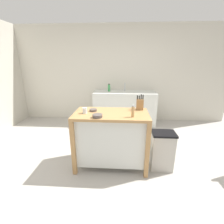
{
  "coord_description": "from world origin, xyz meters",
  "views": [
    {
      "loc": [
        0.04,
        -2.26,
        1.68
      ],
      "look_at": [
        -0.13,
        0.3,
        0.86
      ],
      "focal_mm": 26.03,
      "sensor_mm": 36.0,
      "label": 1
    }
  ],
  "objects_px": {
    "knife_block": "(140,104)",
    "drinking_cup": "(85,110)",
    "kitchen_island": "(111,137)",
    "bowl_ceramic_wide": "(93,110)",
    "pepper_grinder": "(133,111)",
    "bottle_spray_cleaner": "(109,88)",
    "sink_faucet": "(125,87)",
    "bowl_ceramic_small": "(97,116)",
    "trash_bin": "(162,151)"
  },
  "relations": [
    {
      "from": "bottle_spray_cleaner",
      "to": "drinking_cup",
      "type": "bearing_deg",
      "value": -95.62
    },
    {
      "from": "drinking_cup",
      "to": "bottle_spray_cleaner",
      "type": "xyz_separation_m",
      "value": [
        0.2,
        2.02,
        0.02
      ]
    },
    {
      "from": "bowl_ceramic_wide",
      "to": "bottle_spray_cleaner",
      "type": "bearing_deg",
      "value": 87.27
    },
    {
      "from": "kitchen_island",
      "to": "bowl_ceramic_small",
      "type": "xyz_separation_m",
      "value": [
        -0.18,
        -0.22,
        0.43
      ]
    },
    {
      "from": "kitchen_island",
      "to": "bowl_ceramic_wide",
      "type": "bearing_deg",
      "value": 166.64
    },
    {
      "from": "bowl_ceramic_small",
      "to": "bottle_spray_cleaner",
      "type": "distance_m",
      "value": 2.2
    },
    {
      "from": "bowl_ceramic_wide",
      "to": "trash_bin",
      "type": "height_order",
      "value": "bowl_ceramic_wide"
    },
    {
      "from": "knife_block",
      "to": "drinking_cup",
      "type": "distance_m",
      "value": 0.89
    },
    {
      "from": "sink_faucet",
      "to": "bottle_spray_cleaner",
      "type": "distance_m",
      "value": 0.44
    },
    {
      "from": "sink_faucet",
      "to": "bottle_spray_cleaner",
      "type": "xyz_separation_m",
      "value": [
        -0.43,
        -0.1,
        -0.01
      ]
    },
    {
      "from": "bowl_ceramic_wide",
      "to": "drinking_cup",
      "type": "xyz_separation_m",
      "value": [
        -0.11,
        -0.11,
        0.03
      ]
    },
    {
      "from": "trash_bin",
      "to": "bottle_spray_cleaner",
      "type": "height_order",
      "value": "bottle_spray_cleaner"
    },
    {
      "from": "knife_block",
      "to": "bowl_ceramic_small",
      "type": "xyz_separation_m",
      "value": [
        -0.63,
        -0.43,
        -0.07
      ]
    },
    {
      "from": "kitchen_island",
      "to": "pepper_grinder",
      "type": "bearing_deg",
      "value": -26.94
    },
    {
      "from": "kitchen_island",
      "to": "bowl_ceramic_small",
      "type": "bearing_deg",
      "value": -129.0
    },
    {
      "from": "bowl_ceramic_small",
      "to": "drinking_cup",
      "type": "xyz_separation_m",
      "value": [
        -0.22,
        0.18,
        0.02
      ]
    },
    {
      "from": "drinking_cup",
      "to": "trash_bin",
      "type": "bearing_deg",
      "value": -0.2
    },
    {
      "from": "trash_bin",
      "to": "drinking_cup",
      "type": "bearing_deg",
      "value": 179.8
    },
    {
      "from": "bowl_ceramic_wide",
      "to": "trash_bin",
      "type": "bearing_deg",
      "value": -6.02
    },
    {
      "from": "kitchen_island",
      "to": "sink_faucet",
      "type": "height_order",
      "value": "sink_faucet"
    },
    {
      "from": "pepper_grinder",
      "to": "sink_faucet",
      "type": "bearing_deg",
      "value": 92.34
    },
    {
      "from": "drinking_cup",
      "to": "pepper_grinder",
      "type": "xyz_separation_m",
      "value": [
        0.72,
        -0.12,
        0.04
      ]
    },
    {
      "from": "bottle_spray_cleaner",
      "to": "pepper_grinder",
      "type": "bearing_deg",
      "value": -76.42
    },
    {
      "from": "bowl_ceramic_wide",
      "to": "trash_bin",
      "type": "xyz_separation_m",
      "value": [
        1.1,
        -0.12,
        -0.61
      ]
    },
    {
      "from": "kitchen_island",
      "to": "sink_faucet",
      "type": "distance_m",
      "value": 2.14
    },
    {
      "from": "trash_bin",
      "to": "sink_faucet",
      "type": "distance_m",
      "value": 2.31
    },
    {
      "from": "kitchen_island",
      "to": "drinking_cup",
      "type": "distance_m",
      "value": 0.6
    },
    {
      "from": "trash_bin",
      "to": "bottle_spray_cleaner",
      "type": "distance_m",
      "value": 2.36
    },
    {
      "from": "bowl_ceramic_wide",
      "to": "bottle_spray_cleaner",
      "type": "distance_m",
      "value": 1.91
    },
    {
      "from": "pepper_grinder",
      "to": "bottle_spray_cleaner",
      "type": "bearing_deg",
      "value": 103.58
    },
    {
      "from": "bowl_ceramic_wide",
      "to": "sink_faucet",
      "type": "height_order",
      "value": "sink_faucet"
    },
    {
      "from": "kitchen_island",
      "to": "pepper_grinder",
      "type": "xyz_separation_m",
      "value": [
        0.32,
        -0.16,
        0.49
      ]
    },
    {
      "from": "pepper_grinder",
      "to": "bottle_spray_cleaner",
      "type": "relative_size",
      "value": 0.85
    },
    {
      "from": "pepper_grinder",
      "to": "trash_bin",
      "type": "bearing_deg",
      "value": 13.11
    },
    {
      "from": "drinking_cup",
      "to": "bottle_spray_cleaner",
      "type": "relative_size",
      "value": 0.43
    },
    {
      "from": "drinking_cup",
      "to": "trash_bin",
      "type": "height_order",
      "value": "drinking_cup"
    },
    {
      "from": "trash_bin",
      "to": "sink_faucet",
      "type": "xyz_separation_m",
      "value": [
        -0.58,
        2.13,
        0.67
      ]
    },
    {
      "from": "knife_block",
      "to": "drinking_cup",
      "type": "height_order",
      "value": "knife_block"
    },
    {
      "from": "knife_block",
      "to": "bottle_spray_cleaner",
      "type": "xyz_separation_m",
      "value": [
        -0.65,
        1.77,
        -0.03
      ]
    },
    {
      "from": "bowl_ceramic_small",
      "to": "bottle_spray_cleaner",
      "type": "height_order",
      "value": "bottle_spray_cleaner"
    },
    {
      "from": "drinking_cup",
      "to": "pepper_grinder",
      "type": "distance_m",
      "value": 0.73
    },
    {
      "from": "drinking_cup",
      "to": "trash_bin",
      "type": "distance_m",
      "value": 1.37
    },
    {
      "from": "bowl_ceramic_wide",
      "to": "kitchen_island",
      "type": "bearing_deg",
      "value": -13.36
    },
    {
      "from": "bowl_ceramic_wide",
      "to": "sink_faucet",
      "type": "relative_size",
      "value": 0.53
    },
    {
      "from": "kitchen_island",
      "to": "bowl_ceramic_small",
      "type": "distance_m",
      "value": 0.51
    },
    {
      "from": "pepper_grinder",
      "to": "trash_bin",
      "type": "distance_m",
      "value": 0.85
    },
    {
      "from": "trash_bin",
      "to": "sink_faucet",
      "type": "bearing_deg",
      "value": 105.38
    },
    {
      "from": "knife_block",
      "to": "sink_faucet",
      "type": "bearing_deg",
      "value": 96.87
    },
    {
      "from": "bowl_ceramic_small",
      "to": "trash_bin",
      "type": "distance_m",
      "value": 1.18
    },
    {
      "from": "bottle_spray_cleaner",
      "to": "sink_faucet",
      "type": "bearing_deg",
      "value": 12.92
    }
  ]
}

